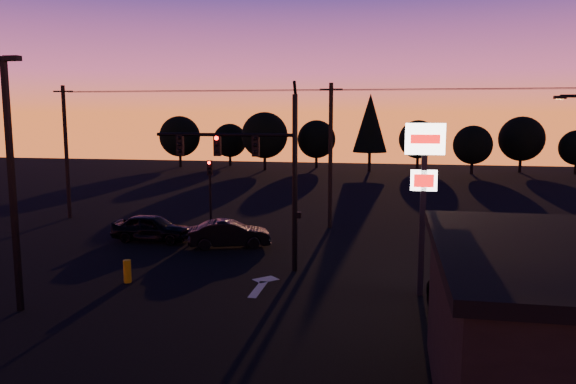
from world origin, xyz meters
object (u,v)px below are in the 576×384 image
bollard (127,271)px  pylon_sign (424,172)px  parking_lot_light (11,168)px  car_left (152,228)px  car_mid (229,234)px  suv_parked (486,308)px  secondary_signal (210,185)px  traffic_signal_mast (260,163)px

bollard → pylon_sign: bearing=2.8°
parking_lot_light → car_left: bearing=89.7°
pylon_sign → car_mid: 12.39m
pylon_sign → bollard: bearing=-177.2°
parking_lot_light → car_left: (0.06, 11.42, -4.51)m
car_mid → suv_parked: 15.19m
secondary_signal → car_mid: bearing=-58.1°
parking_lot_light → bollard: (2.29, 3.90, -4.78)m
secondary_signal → pylon_sign: pylon_sign is taller
car_left → secondary_signal: bearing=-37.0°
pylon_sign → suv_parked: bearing=-58.9°
suv_parked → bollard: bearing=154.3°
pylon_sign → bollard: (-12.21, -0.59, -4.42)m
car_left → car_mid: 4.72m
bollard → suv_parked: bearing=-10.7°
traffic_signal_mast → suv_parked: bearing=-32.4°
car_left → car_mid: size_ratio=1.03×
traffic_signal_mast → car_left: (-7.34, 4.43, -4.17)m
parking_lot_light → pylon_sign: 15.19m
bollard → suv_parked: size_ratio=0.18×
car_left → suv_parked: 19.32m
parking_lot_light → car_mid: (4.75, 10.88, -4.55)m
car_left → suv_parked: size_ratio=0.82×
bollard → traffic_signal_mast: bearing=31.1°
secondary_signal → car_mid: secondary_signal is taller
parking_lot_light → car_left: parking_lot_light is taller
parking_lot_light → pylon_sign: (14.50, 4.50, -0.36)m
car_mid → suv_parked: (11.73, -9.65, 0.04)m
pylon_sign → bollard: pylon_sign is taller
traffic_signal_mast → car_mid: (-2.66, 3.88, -4.22)m
car_left → bollard: bearing=-162.0°
traffic_signal_mast → secondary_signal: traffic_signal_mast is taller
traffic_signal_mast → bollard: bearing=-148.9°
secondary_signal → suv_parked: bearing=-43.5°
pylon_sign → bollard: 13.00m
car_mid → parking_lot_light: bearing=138.0°
bollard → car_left: (-2.23, 7.51, 0.27)m
secondary_signal → car_left: (-2.44, -3.07, -2.10)m
parking_lot_light → car_mid: bearing=66.4°
secondary_signal → pylon_sign: 15.75m
secondary_signal → car_mid: 4.76m
pylon_sign → car_left: size_ratio=1.52×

